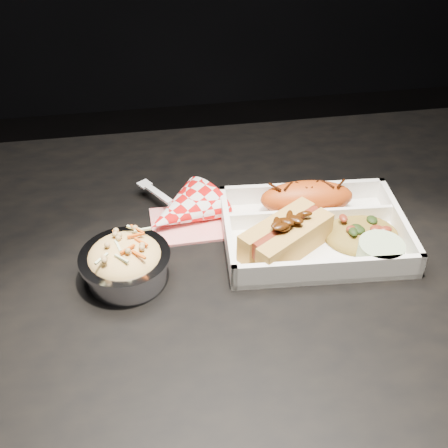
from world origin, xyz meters
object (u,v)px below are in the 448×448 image
at_px(napkin_fork, 181,212).
at_px(dining_table, 263,315).
at_px(hotdog, 286,235).
at_px(food_tray, 313,233).
at_px(foil_coleslaw_cup, 125,261).
at_px(fried_pastry, 307,198).

bearing_deg(napkin_fork, dining_table, 6.84).
xyz_separation_m(dining_table, napkin_fork, (-0.10, 0.12, 0.11)).
xyz_separation_m(hotdog, napkin_fork, (-0.13, 0.09, -0.02)).
height_order(dining_table, food_tray, food_tray).
bearing_deg(napkin_fork, foil_coleslaw_cup, -70.03).
relative_size(food_tray, fried_pastry, 1.92).
relative_size(fried_pastry, foil_coleslaw_cup, 1.17).
distance_m(food_tray, foil_coleslaw_cup, 0.26).
height_order(dining_table, fried_pastry, fried_pastry).
bearing_deg(napkin_fork, food_tray, 35.34).
distance_m(hotdog, foil_coleslaw_cup, 0.21).
xyz_separation_m(dining_table, fried_pastry, (0.08, 0.10, 0.12)).
relative_size(dining_table, napkin_fork, 7.51).
xyz_separation_m(fried_pastry, napkin_fork, (-0.18, 0.02, -0.02)).
distance_m(dining_table, napkin_fork, 0.19).
distance_m(dining_table, food_tray, 0.14).
xyz_separation_m(food_tray, hotdog, (-0.05, -0.02, 0.02)).
xyz_separation_m(fried_pastry, foil_coleslaw_cup, (-0.26, -0.09, -0.00)).
relative_size(hotdog, napkin_fork, 0.87).
xyz_separation_m(dining_table, foil_coleslaw_cup, (-0.18, 0.01, 0.12)).
relative_size(foil_coleslaw_cup, napkin_fork, 0.73).
relative_size(fried_pastry, hotdog, 0.98).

